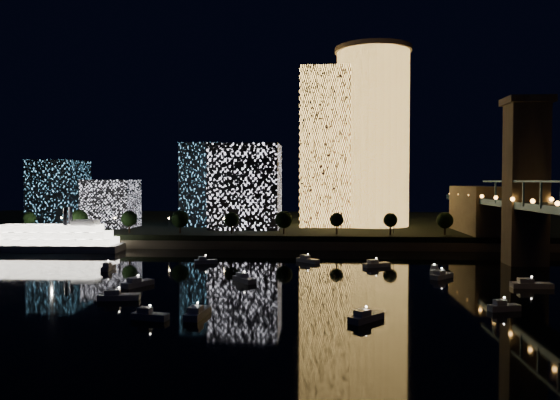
{
  "coord_description": "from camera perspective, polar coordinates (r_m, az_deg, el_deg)",
  "views": [
    {
      "loc": [
        3.38,
        -117.77,
        25.09
      ],
      "look_at": [
        -9.06,
        55.0,
        19.04
      ],
      "focal_mm": 35.0,
      "sensor_mm": 36.0,
      "label": 1
    }
  ],
  "objects": [
    {
      "name": "motorboats",
      "position": [
        132.67,
        1.78,
        -8.54
      ],
      "size": [
        115.14,
        76.73,
        2.78
      ],
      "color": "silver",
      "rests_on": "ground"
    },
    {
      "name": "esplanade_trees",
      "position": [
        209.52,
        -5.97,
        -2.01
      ],
      "size": [
        165.56,
        6.9,
        8.95
      ],
      "color": "black",
      "rests_on": "far_bank"
    },
    {
      "name": "tower_rectangular",
      "position": [
        245.08,
        4.69,
        5.44
      ],
      "size": [
        21.89,
        21.89,
        69.64
      ],
      "primitive_type": "cube",
      "color": "#FFB851",
      "rests_on": "far_bank"
    },
    {
      "name": "seawall",
      "position": [
        201.19,
        3.14,
        -4.74
      ],
      "size": [
        420.0,
        6.0,
        3.0
      ],
      "primitive_type": "cube",
      "color": "#6B5E4C",
      "rests_on": "ground"
    },
    {
      "name": "ground",
      "position": [
        120.46,
        2.46,
        -10.02
      ],
      "size": [
        520.0,
        520.0,
        0.0
      ],
      "primitive_type": "plane",
      "color": "black",
      "rests_on": "ground"
    },
    {
      "name": "tower_cylindrical",
      "position": [
        248.8,
        9.66,
        6.51
      ],
      "size": [
        34.0,
        34.0,
        79.27
      ],
      "color": "#FFB851",
      "rests_on": "far_bank"
    },
    {
      "name": "midrise_blocks",
      "position": [
        246.68,
        -11.06,
        1.1
      ],
      "size": [
        115.48,
        40.55,
        36.97
      ],
      "color": "white",
      "rests_on": "far_bank"
    },
    {
      "name": "far_bank",
      "position": [
        278.71,
        3.41,
        -2.65
      ],
      "size": [
        420.0,
        160.0,
        5.0
      ],
      "primitive_type": "cube",
      "color": "black",
      "rests_on": "ground"
    },
    {
      "name": "street_lamps",
      "position": [
        215.64,
        -5.88,
        -2.28
      ],
      "size": [
        132.7,
        0.7,
        5.65
      ],
      "color": "black",
      "rests_on": "far_bank"
    },
    {
      "name": "riverboat",
      "position": [
        212.61,
        -23.39,
        -3.81
      ],
      "size": [
        54.24,
        12.91,
        16.24
      ],
      "color": "silver",
      "rests_on": "ground"
    }
  ]
}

